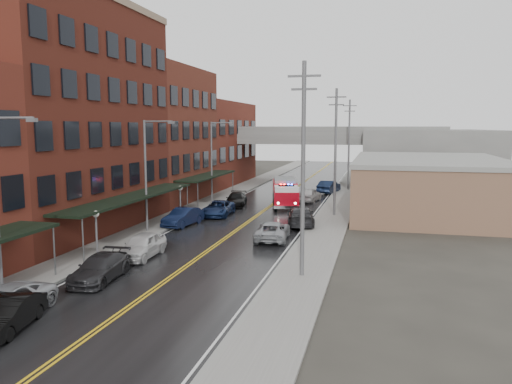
# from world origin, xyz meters

# --- Properties ---
(road) EXTENTS (11.00, 160.00, 0.02)m
(road) POSITION_xyz_m (0.00, 30.00, 0.01)
(road) COLOR black
(road) RESTS_ON ground
(sidewalk_left) EXTENTS (3.00, 160.00, 0.15)m
(sidewalk_left) POSITION_xyz_m (-7.30, 30.00, 0.07)
(sidewalk_left) COLOR slate
(sidewalk_left) RESTS_ON ground
(sidewalk_right) EXTENTS (3.00, 160.00, 0.15)m
(sidewalk_right) POSITION_xyz_m (7.30, 30.00, 0.07)
(sidewalk_right) COLOR slate
(sidewalk_right) RESTS_ON ground
(curb_left) EXTENTS (0.30, 160.00, 0.15)m
(curb_left) POSITION_xyz_m (-5.65, 30.00, 0.07)
(curb_left) COLOR gray
(curb_left) RESTS_ON ground
(curb_right) EXTENTS (0.30, 160.00, 0.15)m
(curb_right) POSITION_xyz_m (5.65, 30.00, 0.07)
(curb_right) COLOR gray
(curb_right) RESTS_ON ground
(brick_building_b) EXTENTS (9.00, 20.00, 18.00)m
(brick_building_b) POSITION_xyz_m (-13.30, 23.00, 9.00)
(brick_building_b) COLOR #4D1C14
(brick_building_b) RESTS_ON ground
(brick_building_c) EXTENTS (9.00, 15.00, 15.00)m
(brick_building_c) POSITION_xyz_m (-13.30, 40.50, 7.50)
(brick_building_c) COLOR maroon
(brick_building_c) RESTS_ON ground
(brick_building_far) EXTENTS (9.00, 20.00, 12.00)m
(brick_building_far) POSITION_xyz_m (-13.30, 58.00, 6.00)
(brick_building_far) COLOR #612819
(brick_building_far) RESTS_ON ground
(tan_building) EXTENTS (14.00, 22.00, 5.00)m
(tan_building) POSITION_xyz_m (16.00, 40.00, 2.50)
(tan_building) COLOR #866048
(tan_building) RESTS_ON ground
(right_far_block) EXTENTS (18.00, 30.00, 8.00)m
(right_far_block) POSITION_xyz_m (18.00, 70.00, 4.00)
(right_far_block) COLOR slate
(right_far_block) RESTS_ON ground
(awning_1) EXTENTS (2.60, 18.00, 3.09)m
(awning_1) POSITION_xyz_m (-7.49, 23.00, 2.99)
(awning_1) COLOR black
(awning_1) RESTS_ON ground
(awning_2) EXTENTS (2.60, 13.00, 3.09)m
(awning_2) POSITION_xyz_m (-7.49, 40.50, 2.99)
(awning_2) COLOR black
(awning_2) RESTS_ON ground
(globe_lamp_1) EXTENTS (0.44, 0.44, 3.12)m
(globe_lamp_1) POSITION_xyz_m (-6.40, 16.00, 2.31)
(globe_lamp_1) COLOR #59595B
(globe_lamp_1) RESTS_ON ground
(globe_lamp_2) EXTENTS (0.44, 0.44, 3.12)m
(globe_lamp_2) POSITION_xyz_m (-6.40, 30.00, 2.31)
(globe_lamp_2) COLOR #59595B
(globe_lamp_2) RESTS_ON ground
(street_lamp_0) EXTENTS (2.64, 0.22, 9.00)m
(street_lamp_0) POSITION_xyz_m (-6.55, 8.00, 5.19)
(street_lamp_0) COLOR #59595B
(street_lamp_0) RESTS_ON ground
(street_lamp_1) EXTENTS (2.64, 0.22, 9.00)m
(street_lamp_1) POSITION_xyz_m (-6.55, 24.00, 5.19)
(street_lamp_1) COLOR #59595B
(street_lamp_1) RESTS_ON ground
(street_lamp_2) EXTENTS (2.64, 0.22, 9.00)m
(street_lamp_2) POSITION_xyz_m (-6.55, 40.00, 5.19)
(street_lamp_2) COLOR #59595B
(street_lamp_2) RESTS_ON ground
(utility_pole_0) EXTENTS (1.80, 0.24, 12.00)m
(utility_pole_0) POSITION_xyz_m (7.20, 15.00, 6.31)
(utility_pole_0) COLOR #59595B
(utility_pole_0) RESTS_ON ground
(utility_pole_1) EXTENTS (1.80, 0.24, 12.00)m
(utility_pole_1) POSITION_xyz_m (7.20, 35.00, 6.31)
(utility_pole_1) COLOR #59595B
(utility_pole_1) RESTS_ON ground
(utility_pole_2) EXTENTS (1.80, 0.24, 12.00)m
(utility_pole_2) POSITION_xyz_m (7.20, 55.00, 6.31)
(utility_pole_2) COLOR #59595B
(utility_pole_2) RESTS_ON ground
(overpass) EXTENTS (40.00, 10.00, 7.50)m
(overpass) POSITION_xyz_m (0.00, 62.00, 5.99)
(overpass) COLOR slate
(overpass) RESTS_ON ground
(fire_truck) EXTENTS (4.56, 8.30, 2.90)m
(fire_truck) POSITION_xyz_m (1.54, 39.74, 1.57)
(fire_truck) COLOR #A20715
(fire_truck) RESTS_ON ground
(parked_car_left_1) EXTENTS (2.24, 4.35, 1.37)m
(parked_car_left_1) POSITION_xyz_m (-3.60, 4.70, 0.68)
(parked_car_left_1) COLOR black
(parked_car_left_1) RESTS_ON ground
(parked_car_left_2) EXTENTS (2.44, 5.04, 1.38)m
(parked_car_left_2) POSITION_xyz_m (-4.76, 5.80, 0.69)
(parked_car_left_2) COLOR #9B9EA2
(parked_car_left_2) RESTS_ON ground
(parked_car_left_3) EXTENTS (2.40, 5.03, 1.41)m
(parked_car_left_3) POSITION_xyz_m (-3.60, 11.73, 0.71)
(parked_car_left_3) COLOR #252527
(parked_car_left_3) RESTS_ON ground
(parked_car_left_4) EXTENTS (1.98, 4.70, 1.59)m
(parked_car_left_4) POSITION_xyz_m (-3.60, 16.80, 0.79)
(parked_car_left_4) COLOR silver
(parked_car_left_4) RESTS_ON ground
(parked_car_left_5) EXTENTS (2.36, 4.90, 1.55)m
(parked_car_left_5) POSITION_xyz_m (-5.00, 27.20, 0.78)
(parked_car_left_5) COLOR #0E1834
(parked_car_left_5) RESTS_ON ground
(parked_car_left_6) EXTENTS (2.70, 5.30, 1.43)m
(parked_car_left_6) POSITION_xyz_m (-3.60, 32.58, 0.72)
(parked_car_left_6) COLOR #14254D
(parked_car_left_6) RESTS_ON ground
(parked_car_left_7) EXTENTS (2.72, 5.18, 1.43)m
(parked_car_left_7) POSITION_xyz_m (-3.60, 38.61, 0.72)
(parked_car_left_7) COLOR black
(parked_car_left_7) RESTS_ON ground
(parked_car_right_0) EXTENTS (2.79, 5.26, 1.41)m
(parked_car_right_0) POSITION_xyz_m (3.60, 23.80, 0.70)
(parked_car_right_0) COLOR #909497
(parked_car_right_0) RESTS_ON ground
(parked_car_right_1) EXTENTS (3.25, 5.91, 1.62)m
(parked_car_right_1) POSITION_xyz_m (4.79, 29.80, 0.81)
(parked_car_right_1) COLOR #262628
(parked_car_right_1) RESTS_ON ground
(parked_car_right_2) EXTENTS (2.51, 4.95, 1.61)m
(parked_car_right_2) POSITION_xyz_m (3.60, 43.70, 0.81)
(parked_car_right_2) COLOR #BDBDBD
(parked_car_right_2) RESTS_ON ground
(parked_car_right_3) EXTENTS (2.70, 5.23, 1.64)m
(parked_car_right_3) POSITION_xyz_m (5.00, 51.59, 0.82)
(parked_car_right_3) COLOR black
(parked_car_right_3) RESTS_ON ground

